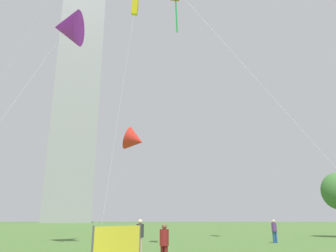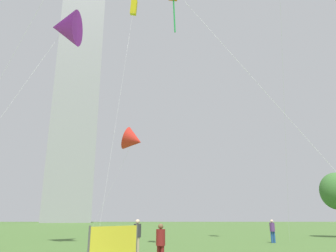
# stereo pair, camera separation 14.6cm
# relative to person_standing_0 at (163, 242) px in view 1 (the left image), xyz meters

# --- Properties ---
(person_standing_0) EXTENTS (0.37, 0.37, 1.64)m
(person_standing_0) POSITION_rel_person_standing_0_xyz_m (0.00, 0.00, 0.00)
(person_standing_0) COLOR maroon
(person_standing_0) RESTS_ON ground
(person_standing_3) EXTENTS (0.40, 0.40, 1.79)m
(person_standing_3) POSITION_rel_person_standing_0_xyz_m (-1.34, 4.34, 0.08)
(person_standing_3) COLOR tan
(person_standing_3) RESTS_ON ground
(person_standing_5) EXTENTS (0.38, 0.38, 1.72)m
(person_standing_5) POSITION_rel_person_standing_0_xyz_m (8.42, 12.40, 0.05)
(person_standing_5) COLOR #1E478C
(person_standing_5) RESTS_ON ground
(kite_flying_0) EXTENTS (5.68, 6.82, 17.32)m
(kite_flying_0) POSITION_rel_person_standing_0_xyz_m (-7.61, 7.81, 14.95)
(kite_flying_0) COLOR silver
(kite_flying_0) RESTS_ON ground
(kite_flying_2) EXTENTS (6.00, 2.83, 11.50)m
(kite_flying_2) POSITION_rel_person_standing_0_xyz_m (-3.48, 20.29, 9.07)
(kite_flying_2) COLOR silver
(kite_flying_2) RESTS_ON ground
(kite_flying_5) EXTENTS (1.89, 7.88, 29.05)m
(kite_flying_5) POSITION_rel_person_standing_0_xyz_m (-4.15, 21.69, 27.02)
(kite_flying_5) COLOR silver
(kite_flying_5) RESTS_ON ground
(distant_highrise_0) EXTENTS (24.54, 29.58, 97.57)m
(distant_highrise_0) POSITION_rel_person_standing_0_xyz_m (-40.24, 117.65, 47.83)
(distant_highrise_0) COLOR #939399
(distant_highrise_0) RESTS_ON ground
(event_banner) EXTENTS (1.71, 2.46, 1.58)m
(event_banner) POSITION_rel_person_standing_0_xyz_m (-1.97, 0.80, -0.12)
(event_banner) COLOR #4C4C4C
(event_banner) RESTS_ON ground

